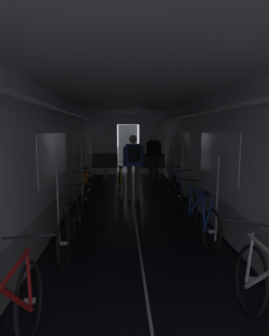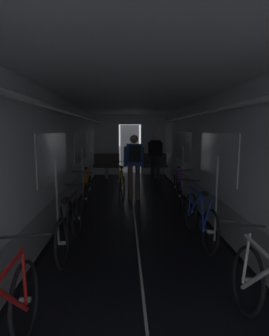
{
  "view_description": "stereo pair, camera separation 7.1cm",
  "coord_description": "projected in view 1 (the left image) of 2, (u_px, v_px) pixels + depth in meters",
  "views": [
    {
      "loc": [
        -0.26,
        -2.09,
        1.79
      ],
      "look_at": [
        0.0,
        3.47,
        1.02
      ],
      "focal_mm": 28.95,
      "sensor_mm": 36.0,
      "label": 1
    },
    {
      "loc": [
        -0.19,
        -2.09,
        1.79
      ],
      "look_at": [
        0.0,
        3.47,
        1.02
      ],
      "focal_mm": 28.95,
      "sensor_mm": 36.0,
      "label": 2
    }
  ],
  "objects": [
    {
      "name": "person_standing_near_bench",
      "position": [
        154.0,
        153.0,
        9.85
      ],
      "size": [
        0.53,
        0.23,
        1.69
      ],
      "color": "#2D2D33",
      "rests_on": "ground"
    },
    {
      "name": "bicycle_yellow_in_aisle",
      "position": [
        121.0,
        183.0,
        7.29
      ],
      "size": [
        0.44,
        1.69,
        0.94
      ],
      "color": "black",
      "rests_on": "ground"
    },
    {
      "name": "bicycle_black",
      "position": [
        71.0,
        226.0,
        4.02
      ],
      "size": [
        0.44,
        1.69,
        0.94
      ],
      "color": "black",
      "rests_on": "ground"
    },
    {
      "name": "person_cyclist_aisle",
      "position": [
        133.0,
        161.0,
        6.96
      ],
      "size": [
        0.55,
        0.41,
        1.69
      ],
      "color": "brown",
      "rests_on": "ground"
    },
    {
      "name": "bench_seat_far_left",
      "position": [
        105.0,
        164.0,
        10.2
      ],
      "size": [
        0.98,
        0.51,
        0.95
      ],
      "color": "gray",
      "rests_on": "ground"
    },
    {
      "name": "bicycle_purple",
      "position": [
        178.0,
        189.0,
        6.63
      ],
      "size": [
        0.44,
        1.69,
        0.95
      ],
      "color": "black",
      "rests_on": "ground"
    },
    {
      "name": "train_car_shell",
      "position": [
        134.0,
        135.0,
        5.66
      ],
      "size": [
        3.14,
        12.34,
        2.57
      ],
      "color": "black",
      "rests_on": "ground"
    },
    {
      "name": "bicycle_blue",
      "position": [
        200.0,
        217.0,
        4.44
      ],
      "size": [
        0.44,
        1.69,
        0.95
      ],
      "color": "black",
      "rests_on": "ground"
    },
    {
      "name": "bench_seat_far_right",
      "position": [
        152.0,
        163.0,
        10.28
      ],
      "size": [
        0.98,
        0.51,
        0.95
      ],
      "color": "gray",
      "rests_on": "ground"
    },
    {
      "name": "bicycle_orange",
      "position": [
        86.0,
        191.0,
        6.35
      ],
      "size": [
        0.44,
        1.69,
        0.95
      ],
      "color": "black",
      "rests_on": "ground"
    }
  ]
}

